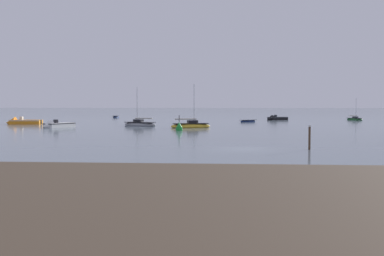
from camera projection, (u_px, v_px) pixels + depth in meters
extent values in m
plane|color=slate|center=(244.00, 149.00, 40.77)|extent=(800.00, 800.00, 0.00)
cube|color=black|center=(278.00, 119.00, 113.51)|extent=(4.87, 4.40, 0.92)
cone|color=black|center=(270.00, 119.00, 112.16)|extent=(2.28, 2.35, 1.84)
cube|color=#33383F|center=(278.00, 117.00, 113.46)|extent=(4.97, 4.50, 0.10)
cube|color=#33383F|center=(275.00, 116.00, 113.08)|extent=(0.70, 0.73, 0.51)
cube|color=black|center=(285.00, 118.00, 114.76)|extent=(0.45, 0.47, 0.65)
cube|color=white|center=(60.00, 126.00, 78.18)|extent=(4.11, 5.27, 0.96)
cone|color=white|center=(47.00, 126.00, 76.03)|extent=(2.43, 2.26, 1.93)
cube|color=black|center=(59.00, 124.00, 78.12)|extent=(4.20, 5.39, 0.11)
cube|color=black|center=(56.00, 121.00, 77.51)|extent=(0.77, 0.68, 0.53)
cube|color=black|center=(71.00, 124.00, 80.18)|extent=(0.48, 0.45, 0.68)
cube|color=orange|center=(26.00, 123.00, 90.00)|extent=(5.58, 2.57, 1.07)
cone|color=orange|center=(11.00, 123.00, 90.07)|extent=(1.83, 2.25, 2.15)
cube|color=silver|center=(26.00, 121.00, 89.98)|extent=(5.71, 2.62, 0.12)
cube|color=silver|center=(21.00, 118.00, 89.98)|extent=(0.52, 0.74, 0.60)
cube|color=black|center=(41.00, 122.00, 89.93)|extent=(0.36, 0.45, 0.76)
ellipsoid|color=navy|center=(248.00, 121.00, 101.16)|extent=(3.91, 3.53, 0.62)
cube|color=#33383F|center=(248.00, 120.00, 101.15)|extent=(3.65, 3.31, 0.08)
cube|color=#33383F|center=(248.00, 120.00, 101.15)|extent=(0.96, 1.10, 0.06)
ellipsoid|color=gray|center=(140.00, 125.00, 82.61)|extent=(6.34, 4.13, 1.05)
cube|color=black|center=(140.00, 122.00, 82.59)|extent=(5.43, 3.60, 0.10)
cube|color=black|center=(138.00, 121.00, 82.72)|extent=(1.76, 1.53, 0.38)
cylinder|color=#B7BABF|center=(137.00, 104.00, 82.70)|extent=(0.10, 0.10, 5.77)
cylinder|color=beige|center=(144.00, 118.00, 82.21)|extent=(3.16, 1.51, 0.21)
ellipsoid|color=navy|center=(116.00, 117.00, 133.14)|extent=(1.88, 4.50, 0.69)
cube|color=#33383F|center=(116.00, 116.00, 133.13)|extent=(1.82, 4.15, 0.09)
cube|color=#33383F|center=(116.00, 116.00, 133.14)|extent=(1.37, 0.39, 0.07)
ellipsoid|color=#23602D|center=(355.00, 119.00, 112.18)|extent=(3.55, 4.79, 0.81)
cube|color=#33383F|center=(355.00, 118.00, 112.16)|extent=(3.08, 4.11, 0.08)
cube|color=#33383F|center=(355.00, 117.00, 111.94)|extent=(1.25, 1.38, 0.29)
cylinder|color=#B7BABF|center=(356.00, 108.00, 111.66)|extent=(0.08, 0.08, 4.44)
cylinder|color=beige|center=(353.00, 116.00, 112.66)|extent=(1.40, 2.33, 0.16)
ellipsoid|color=gold|center=(191.00, 126.00, 77.08)|extent=(6.60, 4.08, 1.09)
cube|color=black|center=(191.00, 123.00, 77.05)|extent=(5.64, 3.56, 0.11)
cube|color=black|center=(193.00, 122.00, 77.13)|extent=(1.81, 1.55, 0.39)
cylinder|color=#B7BABF|center=(194.00, 104.00, 77.06)|extent=(0.11, 0.11, 5.99)
cylinder|color=beige|center=(186.00, 119.00, 76.80)|extent=(3.32, 1.44, 0.22)
cylinder|color=#198C2D|center=(179.00, 129.00, 68.54)|extent=(0.90, 0.90, 0.70)
cone|color=#198C2D|center=(179.00, 124.00, 68.51)|extent=(0.72, 0.72, 0.70)
cylinder|color=black|center=(179.00, 119.00, 68.47)|extent=(0.10, 0.10, 0.90)
cylinder|color=#473323|center=(309.00, 139.00, 40.19)|extent=(0.18, 0.18, 2.17)
cylinder|color=silver|center=(310.00, 126.00, 40.14)|extent=(0.22, 0.22, 0.08)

